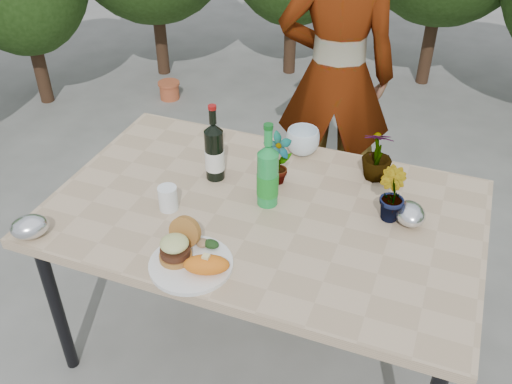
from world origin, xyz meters
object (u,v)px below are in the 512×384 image
(dinner_plate, at_px, (191,264))
(person, at_px, (336,77))
(wine_bottle, at_px, (214,152))
(patio_table, at_px, (264,220))

(dinner_plate, bearing_deg, person, 85.55)
(dinner_plate, relative_size, person, 0.17)
(wine_bottle, bearing_deg, dinner_plate, -79.07)
(wine_bottle, bearing_deg, patio_table, -30.41)
(patio_table, relative_size, person, 0.97)
(wine_bottle, height_order, person, person)
(patio_table, distance_m, person, 1.07)
(patio_table, xyz_separation_m, wine_bottle, (-0.25, 0.12, 0.18))
(person, bearing_deg, dinner_plate, 72.79)
(patio_table, xyz_separation_m, person, (-0.00, 1.06, 0.14))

